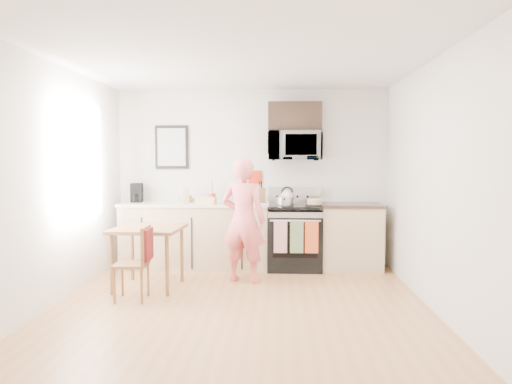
{
  "coord_description": "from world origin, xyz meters",
  "views": [
    {
      "loc": [
        0.41,
        -4.51,
        1.56
      ],
      "look_at": [
        0.13,
        1.0,
        1.17
      ],
      "focal_mm": 32.0,
      "sensor_mm": 36.0,
      "label": 1
    }
  ],
  "objects_px": {
    "microwave": "(295,146)",
    "person": "(243,220)",
    "chair": "(142,253)",
    "dining_table": "(148,234)",
    "range": "(294,238)",
    "cake": "(315,202)"
  },
  "relations": [
    {
      "from": "microwave",
      "to": "person",
      "type": "height_order",
      "value": "microwave"
    },
    {
      "from": "chair",
      "to": "microwave",
      "type": "bearing_deg",
      "value": 41.14
    },
    {
      "from": "person",
      "to": "dining_table",
      "type": "bearing_deg",
      "value": 31.3
    },
    {
      "from": "range",
      "to": "person",
      "type": "height_order",
      "value": "person"
    },
    {
      "from": "person",
      "to": "dining_table",
      "type": "distance_m",
      "value": 1.19
    },
    {
      "from": "range",
      "to": "chair",
      "type": "bearing_deg",
      "value": -137.89
    },
    {
      "from": "range",
      "to": "dining_table",
      "type": "bearing_deg",
      "value": -149.4
    },
    {
      "from": "microwave",
      "to": "person",
      "type": "distance_m",
      "value": 1.45
    },
    {
      "from": "person",
      "to": "dining_table",
      "type": "relative_size",
      "value": 2.0
    },
    {
      "from": "dining_table",
      "to": "microwave",
      "type": "bearing_deg",
      "value": 32.99
    },
    {
      "from": "range",
      "to": "microwave",
      "type": "distance_m",
      "value": 1.33
    },
    {
      "from": "range",
      "to": "microwave",
      "type": "relative_size",
      "value": 1.53
    },
    {
      "from": "microwave",
      "to": "cake",
      "type": "distance_m",
      "value": 0.86
    },
    {
      "from": "dining_table",
      "to": "person",
      "type": "bearing_deg",
      "value": 16.43
    },
    {
      "from": "microwave",
      "to": "cake",
      "type": "relative_size",
      "value": 2.92
    },
    {
      "from": "range",
      "to": "cake",
      "type": "distance_m",
      "value": 0.6
    },
    {
      "from": "dining_table",
      "to": "cake",
      "type": "distance_m",
      "value": 2.33
    },
    {
      "from": "microwave",
      "to": "dining_table",
      "type": "distance_m",
      "value": 2.42
    },
    {
      "from": "chair",
      "to": "cake",
      "type": "height_order",
      "value": "cake"
    },
    {
      "from": "microwave",
      "to": "chair",
      "type": "relative_size",
      "value": 0.92
    },
    {
      "from": "microwave",
      "to": "chair",
      "type": "height_order",
      "value": "microwave"
    },
    {
      "from": "chair",
      "to": "person",
      "type": "bearing_deg",
      "value": 35.32
    }
  ]
}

